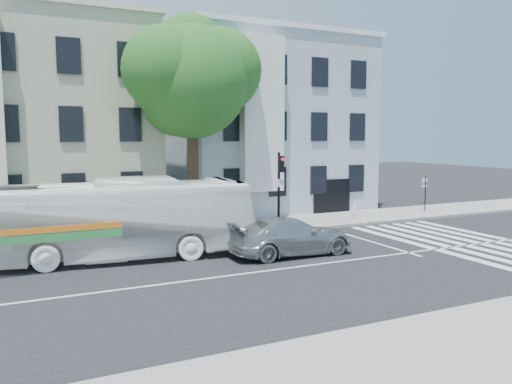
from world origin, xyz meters
TOP-DOWN VIEW (x-y plane):
  - ground at (0.00, 0.00)m, footprint 120.00×120.00m
  - sidewalk_far at (0.00, 8.00)m, footprint 80.00×4.00m
  - sidewalk_near at (0.00, -8.00)m, footprint 80.00×4.00m
  - building_left at (-7.00, 15.00)m, footprint 12.00×10.00m
  - building_right at (7.00, 15.00)m, footprint 12.00×10.00m
  - street_tree at (0.06, 8.74)m, footprint 7.30×5.90m
  - bus at (-4.92, 4.17)m, footprint 3.94×11.63m
  - sedan at (1.92, 1.84)m, footprint 2.19×5.28m
  - hedge at (-2.71, 6.80)m, footprint 8.54×1.88m
  - traffic_signal at (3.84, 6.39)m, footprint 0.40×0.52m
  - fire_hydrant at (9.00, 7.11)m, footprint 0.45×0.27m
  - far_sign_pole at (15.00, 7.94)m, footprint 0.40×0.16m

SIDE VIEW (x-z plane):
  - ground at x=0.00m, z-range 0.00..0.00m
  - sidewalk_far at x=0.00m, z-range 0.00..0.15m
  - sidewalk_near at x=0.00m, z-range 0.00..0.15m
  - hedge at x=-2.71m, z-range 0.15..0.85m
  - fire_hydrant at x=9.00m, z-range 0.16..0.95m
  - sedan at x=1.92m, z-range 0.00..1.52m
  - bus at x=-4.92m, z-range 0.00..3.18m
  - far_sign_pole at x=15.00m, z-range 0.47..2.71m
  - traffic_signal at x=3.84m, z-range 0.59..4.60m
  - building_left at x=-7.00m, z-range 0.00..11.00m
  - building_right at x=7.00m, z-range 0.00..11.00m
  - street_tree at x=0.06m, z-range 2.28..13.38m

